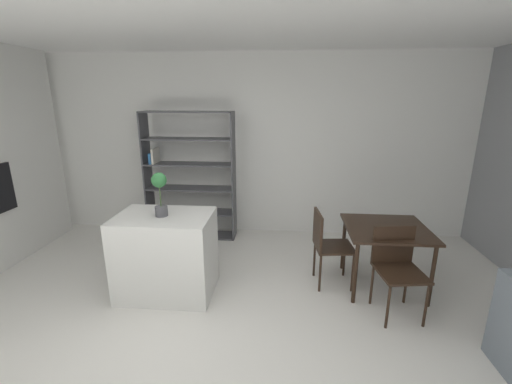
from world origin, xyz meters
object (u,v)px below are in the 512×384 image
Objects in this scene: open_bookshelf at (186,180)px; dining_table at (386,234)px; dining_chair_island_side at (326,241)px; dining_chair_near at (397,262)px; kitchen_island at (166,254)px; potted_plant_on_island at (160,190)px.

dining_table is (2.68, -1.28, -0.26)m from open_bookshelf.
dining_chair_near is (0.65, -0.46, -0.00)m from dining_chair_island_side.
open_bookshelf reaches higher than kitchen_island.
open_bookshelf is 3.21m from dining_chair_near.
potted_plant_on_island is (-0.01, -0.01, 0.75)m from kitchen_island.
potted_plant_on_island is 0.53× the size of dining_chair_island_side.
kitchen_island is at bearing 52.69° from potted_plant_on_island.
potted_plant_on_island is 0.24× the size of open_bookshelf.
potted_plant_on_island reaches higher than dining_table.
open_bookshelf is at bearing 51.44° from dining_chair_island_side.
dining_chair_island_side is at bearing 10.74° from potted_plant_on_island.
dining_chair_island_side is at bearing -179.18° from dining_table.
dining_chair_island_side is at bearing 10.35° from kitchen_island.
potted_plant_on_island is 0.53× the size of dining_table.
open_bookshelf is at bearing 138.68° from dining_chair_near.
dining_chair_near is at bearing -3.00° from kitchen_island.
open_bookshelf is (-0.21, 1.62, 0.45)m from kitchen_island.
kitchen_island is 1.83m from dining_chair_island_side.
potted_plant_on_island is 2.56m from dining_table.
open_bookshelf is 2.20× the size of dining_chair_near.
open_bookshelf is 2.98m from dining_table.
dining_chair_near is at bearing -130.87° from dining_chair_island_side.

